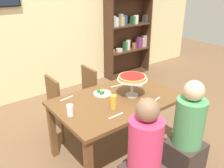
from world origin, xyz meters
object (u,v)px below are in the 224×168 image
diner_near_right (187,140)px  cutlery_knife_near (67,98)px  dining_table (117,106)px  beer_glass_amber_short (113,102)px  salad_plate_near_diner (135,82)px  chair_far_left (62,103)px  chair_far_right (96,91)px  diner_near_left (144,164)px  beer_glass_amber_tall (144,105)px  bookshelf (127,26)px  water_glass_clear_near (70,110)px  cutlery_knife_far (116,116)px  salad_plate_far_diner (102,93)px  cutlery_fork_near (156,100)px  deep_dish_pizza_stand (132,79)px  cutlery_fork_far (117,86)px

diner_near_right → cutlery_knife_near: diner_near_right is taller
dining_table → diner_near_right: bearing=-69.4°
beer_glass_amber_short → salad_plate_near_diner: bearing=29.7°
chair_far_left → chair_far_right: size_ratio=1.00×
diner_near_left → beer_glass_amber_tall: size_ratio=8.25×
bookshelf → chair_far_right: bearing=-143.5°
chair_far_right → water_glass_clear_near: chair_far_right is taller
cutlery_knife_far → diner_near_left: bearing=-99.2°
salad_plate_far_diner → cutlery_knife_far: (-0.18, -0.50, -0.01)m
beer_glass_amber_tall → chair_far_left: bearing=109.4°
cutlery_knife_far → cutlery_fork_near: bearing=-2.4°
cutlery_fork_near → cutlery_knife_far: 0.58m
salad_plate_near_diner → cutlery_knife_far: salad_plate_near_diner is taller
diner_near_right → bookshelf: bearing=-29.6°
salad_plate_near_diner → water_glass_clear_near: 1.11m
bookshelf → beer_glass_amber_short: bookshelf is taller
beer_glass_amber_short → dining_table: bearing=41.1°
chair_far_left → dining_table: bearing=26.0°
diner_near_right → chair_far_left: 1.66m
dining_table → chair_far_left: chair_far_left is taller
chair_far_right → dining_table: bearing=-15.7°
salad_plate_near_diner → beer_glass_amber_short: size_ratio=1.58×
dining_table → beer_glass_amber_tall: bearing=-84.5°
salad_plate_near_diner → cutlery_fork_near: salad_plate_near_diner is taller
chair_far_right → cutlery_knife_far: 1.20m
diner_near_left → cutlery_knife_near: (-0.15, 1.14, 0.25)m
chair_far_right → water_glass_clear_near: (-0.83, -0.79, 0.31)m
dining_table → bookshelf: size_ratio=0.65×
diner_near_right → beer_glass_amber_tall: size_ratio=8.25×
beer_glass_amber_short → salad_plate_far_diner: bearing=74.0°
water_glass_clear_near → cutlery_knife_far: size_ratio=0.66×
deep_dish_pizza_stand → water_glass_clear_near: bearing=177.4°
dining_table → cutlery_knife_near: size_ratio=8.03×
bookshelf → deep_dish_pizza_stand: bookshelf is taller
beer_glass_amber_short → water_glass_clear_near: beer_glass_amber_short is taller
cutlery_knife_near → salad_plate_near_diner: bearing=160.9°
bookshelf → diner_near_left: bearing=-128.2°
chair_far_right → cutlery_knife_far: bearing=-23.6°
salad_plate_near_diner → water_glass_clear_near: water_glass_clear_near is taller
diner_near_left → chair_far_right: bearing=-18.8°
bookshelf → cutlery_fork_far: 2.43m
chair_far_right → salad_plate_near_diner: (0.25, -0.57, 0.27)m
bookshelf → cutlery_fork_near: (-1.56, -2.32, -0.36)m
chair_far_right → salad_plate_far_diner: bearing=-27.0°
deep_dish_pizza_stand → beer_glass_amber_tall: 0.41m
diner_near_right → salad_plate_near_diner: diner_near_right is taller
bookshelf → chair_far_left: size_ratio=2.54×
diner_near_right → cutlery_fork_near: bearing=-3.9°
diner_near_left → salad_plate_near_diner: bearing=-38.2°
salad_plate_near_diner → beer_glass_amber_short: 0.75m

